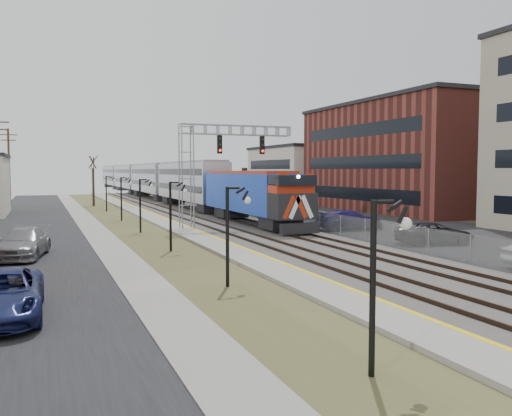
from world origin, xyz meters
TOP-DOWN VIEW (x-y plane):
  - ground at (0.00, 0.00)m, footprint 160.00×160.00m
  - street_west at (-11.50, 35.00)m, footprint 7.00×120.00m
  - sidewalk at (-7.00, 35.00)m, footprint 2.00×120.00m
  - grass_median at (-4.00, 35.00)m, footprint 4.00×120.00m
  - platform at (-1.00, 35.00)m, footprint 2.00×120.00m
  - ballast_bed at (4.00, 35.00)m, footprint 8.00×120.00m
  - parking_lot at (16.00, 35.00)m, footprint 16.00×120.00m
  - platform_edge at (-0.12, 35.00)m, footprint 0.24×120.00m
  - track_near at (2.00, 35.00)m, footprint 1.58×120.00m
  - track_far at (5.50, 35.00)m, footprint 1.58×120.00m
  - train at (5.50, 76.69)m, footprint 3.00×108.65m
  - signal_gantry at (1.22, 27.99)m, footprint 9.00×1.07m
  - lampposts at (-4.00, 18.29)m, footprint 0.14×62.14m
  - fence at (8.20, 35.00)m, footprint 0.04×120.00m
  - buildings_east at (30.00, 31.18)m, footprint 16.00×76.00m
  - bare_trees at (-12.66, 38.91)m, footprint 12.30×42.30m
  - car_lot_c at (11.99, 15.02)m, footprint 5.19×3.21m
  - car_lot_d at (11.32, 23.94)m, footprint 5.50×2.67m
  - car_lot_e at (10.75, 36.60)m, footprint 5.00×2.76m
  - car_street_a at (-12.02, 6.27)m, footprint 2.60×5.46m
  - car_street_b at (-11.71, 18.90)m, footprint 3.14×5.65m

SIDE VIEW (x-z plane):
  - ground at x=0.00m, z-range 0.00..0.00m
  - street_west at x=-11.50m, z-range 0.00..0.04m
  - parking_lot at x=16.00m, z-range 0.00..0.04m
  - grass_median at x=-4.00m, z-range 0.00..0.06m
  - sidewalk at x=-7.00m, z-range 0.00..0.08m
  - ballast_bed at x=4.00m, z-range 0.00..0.20m
  - platform at x=-1.00m, z-range 0.00..0.24m
  - platform_edge at x=-0.12m, z-range 0.24..0.25m
  - track_near at x=2.00m, z-range 0.20..0.35m
  - track_far at x=5.50m, z-range 0.20..0.35m
  - car_lot_c at x=11.99m, z-range 0.00..1.34m
  - car_street_a at x=-12.02m, z-range 0.00..1.51m
  - car_lot_d at x=11.32m, z-range 0.00..1.54m
  - car_street_b at x=-11.71m, z-range 0.00..1.55m
  - fence at x=8.20m, z-range 0.00..1.60m
  - car_lot_e at x=10.75m, z-range 0.00..1.61m
  - lampposts at x=-4.00m, z-range 0.00..4.00m
  - bare_trees at x=-12.66m, z-range -0.27..5.68m
  - train at x=5.50m, z-range 0.28..5.60m
  - signal_gantry at x=1.22m, z-range 1.51..9.66m
  - buildings_east at x=30.00m, z-range -1.19..13.81m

